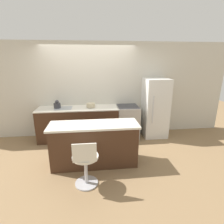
{
  "coord_description": "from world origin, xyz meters",
  "views": [
    {
      "loc": [
        0.08,
        -4.25,
        2.11
      ],
      "look_at": [
        0.53,
        -0.32,
        0.93
      ],
      "focal_mm": 28.0,
      "sensor_mm": 36.0,
      "label": 1
    }
  ],
  "objects_px": {
    "oven_range": "(127,121)",
    "kettle": "(57,105)",
    "stool_chair": "(86,164)",
    "mixing_bowl": "(91,105)",
    "refrigerator": "(155,108)"
  },
  "relations": [
    {
      "from": "oven_range",
      "to": "kettle",
      "type": "xyz_separation_m",
      "value": [
        -1.9,
        0.0,
        0.53
      ]
    },
    {
      "from": "oven_range",
      "to": "refrigerator",
      "type": "xyz_separation_m",
      "value": [
        0.78,
        -0.01,
        0.37
      ]
    },
    {
      "from": "stool_chair",
      "to": "mixing_bowl",
      "type": "relative_size",
      "value": 3.86
    },
    {
      "from": "refrigerator",
      "to": "kettle",
      "type": "bearing_deg",
      "value": 179.75
    },
    {
      "from": "oven_range",
      "to": "refrigerator",
      "type": "height_order",
      "value": "refrigerator"
    },
    {
      "from": "oven_range",
      "to": "stool_chair",
      "type": "distance_m",
      "value": 2.26
    },
    {
      "from": "oven_range",
      "to": "kettle",
      "type": "height_order",
      "value": "kettle"
    },
    {
      "from": "refrigerator",
      "to": "mixing_bowl",
      "type": "distance_m",
      "value": 1.8
    },
    {
      "from": "stool_chair",
      "to": "kettle",
      "type": "distance_m",
      "value": 2.19
    },
    {
      "from": "oven_range",
      "to": "kettle",
      "type": "bearing_deg",
      "value": 179.89
    },
    {
      "from": "refrigerator",
      "to": "kettle",
      "type": "distance_m",
      "value": 2.68
    },
    {
      "from": "refrigerator",
      "to": "stool_chair",
      "type": "bearing_deg",
      "value": -134.12
    },
    {
      "from": "refrigerator",
      "to": "kettle",
      "type": "relative_size",
      "value": 7.56
    },
    {
      "from": "kettle",
      "to": "mixing_bowl",
      "type": "distance_m",
      "value": 0.88
    },
    {
      "from": "refrigerator",
      "to": "stool_chair",
      "type": "relative_size",
      "value": 1.86
    }
  ]
}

